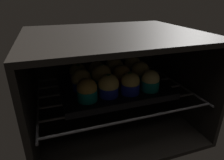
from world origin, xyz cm
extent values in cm
cube|color=black|center=(0.00, 22.00, -0.75)|extent=(59.00, 47.00, 1.50)
cube|color=black|center=(0.00, 22.00, 34.75)|extent=(59.00, 47.00, 1.50)
cube|color=black|center=(0.00, 44.75, 17.00)|extent=(59.00, 1.50, 34.00)
cube|color=black|center=(-28.75, 22.00, 17.00)|extent=(1.50, 47.00, 34.00)
cube|color=black|center=(28.75, 22.00, 17.00)|extent=(1.50, 47.00, 34.00)
cylinder|color=#4C494C|center=(0.00, 3.00, 13.60)|extent=(54.00, 0.80, 0.80)
cylinder|color=#4C494C|center=(0.00, 10.60, 13.60)|extent=(54.00, 0.80, 0.80)
cylinder|color=#4C494C|center=(0.00, 18.20, 13.60)|extent=(54.00, 0.80, 0.80)
cylinder|color=#4C494C|center=(0.00, 25.80, 13.60)|extent=(54.00, 0.80, 0.80)
cylinder|color=#4C494C|center=(0.00, 33.40, 13.60)|extent=(54.00, 0.80, 0.80)
cylinder|color=#4C494C|center=(0.00, 41.00, 13.60)|extent=(54.00, 0.80, 0.80)
cylinder|color=#4C494C|center=(-27.00, 22.00, 13.60)|extent=(0.80, 42.00, 0.80)
cylinder|color=#4C494C|center=(27.00, 22.00, 13.60)|extent=(0.80, 42.00, 0.80)
cube|color=black|center=(0.00, 23.82, 14.60)|extent=(38.69, 31.00, 1.20)
cube|color=black|center=(0.00, 8.72, 15.70)|extent=(38.69, 0.80, 1.00)
cube|color=black|center=(0.00, 38.92, 15.70)|extent=(38.69, 0.80, 1.00)
cube|color=black|center=(-18.95, 23.82, 15.70)|extent=(0.80, 31.00, 1.00)
cube|color=black|center=(18.95, 23.82, 15.70)|extent=(0.80, 31.00, 1.00)
cylinder|color=#0C8C84|center=(-11.21, 15.81, 17.06)|extent=(6.62, 6.62, 3.71)
sphere|color=gold|center=(-11.21, 15.81, 19.52)|extent=(6.59, 6.59, 6.59)
cylinder|color=#1928B7|center=(-3.73, 16.43, 17.06)|extent=(6.62, 6.62, 3.71)
sphere|color=#DBBC60|center=(-3.73, 16.43, 19.65)|extent=(6.96, 6.96, 6.96)
sphere|color=#19511E|center=(-3.82, 16.23, 22.06)|extent=(2.46, 2.46, 2.46)
cylinder|color=#1928B7|center=(3.99, 15.91, 17.06)|extent=(6.62, 6.62, 3.71)
sphere|color=#DBBC60|center=(3.99, 15.91, 19.73)|extent=(6.42, 6.42, 6.42)
sphere|color=#1E6023|center=(3.75, 16.00, 21.97)|extent=(2.32, 2.32, 2.32)
cylinder|color=#0C8C84|center=(11.75, 15.95, 17.06)|extent=(6.62, 6.62, 3.71)
sphere|color=#E0CC7A|center=(11.75, 15.95, 19.61)|extent=(6.38, 6.38, 6.38)
sphere|color=#19511E|center=(11.94, 16.15, 21.89)|extent=(1.82, 1.82, 1.82)
cylinder|color=#1928B7|center=(-11.52, 24.12, 17.06)|extent=(6.62, 6.62, 3.71)
sphere|color=#DBBC60|center=(-11.52, 24.12, 19.56)|extent=(7.03, 7.03, 7.03)
sphere|color=#28702D|center=(-11.26, 24.25, 22.10)|extent=(2.04, 2.04, 2.04)
cylinder|color=#0C8C84|center=(-4.02, 24.08, 17.06)|extent=(6.62, 6.62, 3.71)
sphere|color=#DBBC60|center=(-4.02, 24.08, 20.22)|extent=(7.28, 7.28, 7.28)
sphere|color=#28702D|center=(-3.82, 24.19, 23.14)|extent=(1.77, 1.77, 1.77)
cylinder|color=red|center=(3.92, 23.89, 17.06)|extent=(6.62, 6.62, 3.71)
sphere|color=gold|center=(3.92, 23.89, 19.61)|extent=(6.72, 6.72, 6.72)
sphere|color=#1E6023|center=(3.84, 23.82, 22.21)|extent=(1.61, 1.61, 1.61)
cylinder|color=#0C8C84|center=(11.70, 23.81, 17.06)|extent=(6.62, 6.62, 3.71)
sphere|color=#DBBC60|center=(11.70, 23.81, 19.90)|extent=(6.95, 6.95, 6.95)
cylinder|color=#7A238C|center=(-11.45, 31.88, 17.06)|extent=(6.62, 6.62, 3.71)
sphere|color=#DBBC60|center=(-11.45, 31.88, 19.41)|extent=(6.51, 6.51, 6.51)
sphere|color=#19511E|center=(-11.35, 30.98, 21.68)|extent=(2.01, 2.01, 2.01)
cylinder|color=#0C8C84|center=(-3.81, 31.80, 17.06)|extent=(6.62, 6.62, 3.71)
sphere|color=#DBBC60|center=(-3.81, 31.80, 19.46)|extent=(6.56, 6.56, 6.56)
sphere|color=#28702D|center=(-3.81, 31.82, 21.77)|extent=(1.67, 1.67, 1.67)
cylinder|color=#1928B7|center=(3.71, 31.82, 17.06)|extent=(6.62, 6.62, 3.71)
sphere|color=#DBBC60|center=(3.71, 31.82, 19.98)|extent=(7.25, 7.25, 7.25)
sphere|color=#1E6023|center=(3.74, 31.55, 21.98)|extent=(2.13, 2.13, 2.13)
cylinder|color=#1928B7|center=(11.78, 31.58, 17.06)|extent=(6.62, 6.62, 3.71)
sphere|color=#DBBC60|center=(11.78, 31.58, 20.24)|extent=(6.78, 6.78, 6.78)
sphere|color=#28702D|center=(11.87, 31.97, 22.79)|extent=(2.38, 2.38, 2.38)
camera|label=1|loc=(-21.57, -39.56, 46.92)|focal=31.14mm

